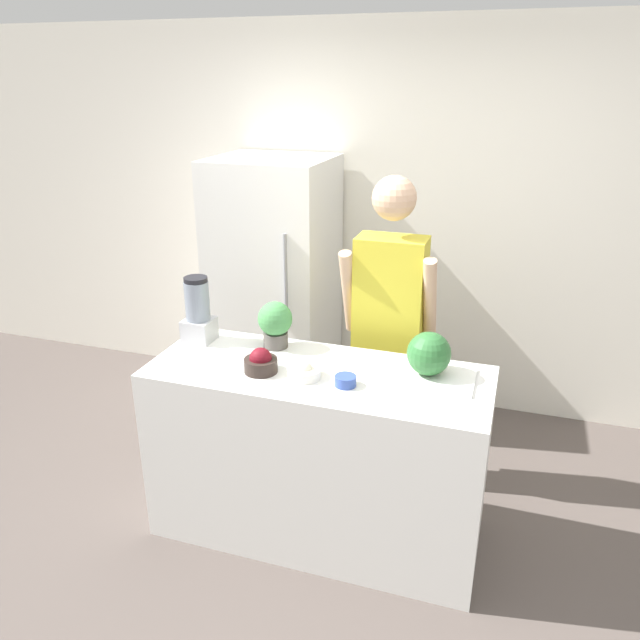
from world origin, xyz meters
The scene contains 12 objects.
ground_plane centered at (0.00, 0.00, 0.00)m, with size 14.00×14.00×0.00m, color #564C47.
wall_back centered at (0.00, 1.98, 1.30)m, with size 8.00×0.06×2.60m.
counter_island centered at (0.00, 0.32, 0.46)m, with size 1.64×0.65×0.93m.
refrigerator centered at (-0.73, 1.57, 0.88)m, with size 0.76×0.74×1.75m.
person centered at (0.21, 0.92, 0.93)m, with size 0.51×0.28×1.78m.
cutting_board centered at (0.51, 0.42, 0.94)m, with size 0.43×0.30×0.01m.
watermelon centered at (0.51, 0.43, 1.05)m, with size 0.21×0.21×0.21m.
bowl_cherries centered at (-0.26, 0.23, 0.98)m, with size 0.16×0.16×0.12m.
bowl_cream centered at (-0.04, 0.24, 0.96)m, with size 0.16×0.16×0.08m.
bowl_small_blue centered at (0.17, 0.22, 0.95)m, with size 0.10×0.10×0.05m.
blender centered at (-0.71, 0.48, 1.09)m, with size 0.15×0.15×0.35m.
potted_plant centered at (-0.30, 0.53, 1.06)m, with size 0.18×0.18×0.25m.
Camera 1 is at (0.85, -2.22, 2.25)m, focal length 35.00 mm.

